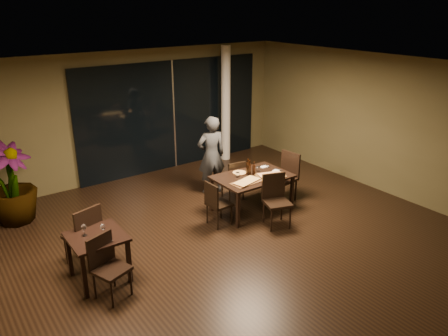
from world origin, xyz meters
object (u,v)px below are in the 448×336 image
at_px(chair_main_far, 235,178).
at_px(potted_plant, 11,183).
at_px(chair_side_far, 85,233).
at_px(chair_main_right, 286,174).
at_px(diner, 211,155).
at_px(bottle_b, 254,168).
at_px(main_table, 252,179).
at_px(chair_main_near, 276,197).
at_px(chair_main_left, 216,202).
at_px(bottle_a, 249,168).
at_px(chair_side_near, 107,263).
at_px(side_table, 97,243).
at_px(bottle_c, 248,166).

bearing_deg(chair_main_far, potted_plant, -15.24).
relative_size(chair_main_far, chair_side_far, 0.85).
relative_size(chair_main_right, diner, 0.60).
height_order(chair_main_right, bottle_b, chair_main_right).
xyz_separation_m(main_table, chair_side_far, (-3.42, -0.02, -0.09)).
xyz_separation_m(chair_side_far, potted_plant, (-0.61, 2.29, 0.21)).
relative_size(chair_main_near, chair_main_left, 1.13).
relative_size(diner, potted_plant, 1.10).
height_order(chair_main_far, diner, diner).
distance_m(chair_main_far, chair_main_right, 1.10).
relative_size(chair_main_left, diner, 0.50).
height_order(chair_main_right, chair_side_far, chair_side_far).
distance_m(chair_main_far, chair_side_far, 3.48).
xyz_separation_m(chair_main_left, chair_side_far, (-2.45, 0.10, 0.09)).
height_order(chair_side_far, bottle_a, bottle_a).
bearing_deg(chair_side_near, chair_main_right, -7.50).
relative_size(chair_main_right, potted_plant, 0.65).
relative_size(chair_main_near, chair_main_right, 0.96).
height_order(chair_main_left, diner, diner).
distance_m(chair_main_far, bottle_a, 0.68).
height_order(chair_main_far, chair_main_near, chair_main_near).
xyz_separation_m(main_table, chair_side_near, (-3.44, -0.96, -0.15)).
distance_m(side_table, chair_side_far, 0.48).
xyz_separation_m(chair_main_far, bottle_b, (0.06, -0.56, 0.39)).
distance_m(side_table, bottle_c, 3.46).
xyz_separation_m(chair_main_near, chair_side_near, (-3.42, -0.24, -0.03)).
distance_m(chair_side_far, diner, 3.50).
distance_m(chair_side_near, bottle_a, 3.57).
distance_m(main_table, chair_main_left, 0.99).
bearing_deg(bottle_a, chair_main_far, 86.23).
height_order(chair_main_near, potted_plant, potted_plant).
distance_m(chair_main_left, chair_main_right, 1.90).
bearing_deg(bottle_b, diner, 101.08).
distance_m(side_table, potted_plant, 2.85).
bearing_deg(main_table, side_table, -171.63).
distance_m(chair_main_far, diner, 0.75).
bearing_deg(chair_main_far, chair_main_right, 154.04).
bearing_deg(bottle_b, chair_side_near, -164.10).
relative_size(chair_main_left, potted_plant, 0.55).
bearing_deg(bottle_b, chair_main_far, 96.59).
bearing_deg(chair_side_far, chair_main_far, 174.21).
bearing_deg(chair_main_left, bottle_b, -83.66).
height_order(chair_main_right, potted_plant, potted_plant).
xyz_separation_m(chair_main_far, chair_side_near, (-3.44, -1.55, 0.04)).
height_order(main_table, chair_side_far, chair_side_far).
distance_m(chair_main_near, chair_main_left, 1.13).
bearing_deg(main_table, chair_side_near, -164.39).
xyz_separation_m(chair_main_left, chair_side_near, (-2.47, -0.84, 0.04)).
bearing_deg(chair_main_far, side_table, 25.22).
distance_m(chair_main_left, diner, 1.61).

